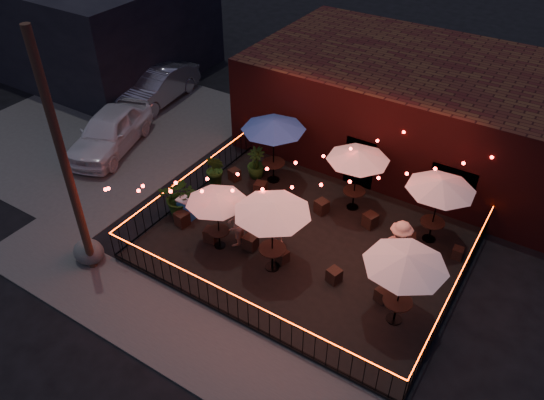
{
  "coord_description": "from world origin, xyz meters",
  "views": [
    {
      "loc": [
        6.25,
        -10.0,
        12.28
      ],
      "look_at": [
        -1.34,
        1.93,
        1.48
      ],
      "focal_mm": 35.0,
      "sensor_mm": 36.0,
      "label": 1
    }
  ],
  "objects_px": {
    "cafe_table_0": "(216,199)",
    "cafe_table_2": "(272,208)",
    "cafe_table_3": "(358,156)",
    "cooler": "(187,208)",
    "cafe_table_1": "(274,126)",
    "utility_pole": "(65,165)",
    "cafe_table_4": "(406,261)",
    "cafe_table_5": "(441,186)",
    "boulder": "(89,252)"
  },
  "relations": [
    {
      "from": "cafe_table_0",
      "to": "cafe_table_2",
      "type": "height_order",
      "value": "cafe_table_2"
    },
    {
      "from": "cafe_table_3",
      "to": "cooler",
      "type": "distance_m",
      "value": 6.34
    },
    {
      "from": "cafe_table_1",
      "to": "cooler",
      "type": "xyz_separation_m",
      "value": [
        -1.37,
        -3.64,
        -2.05
      ]
    },
    {
      "from": "utility_pole",
      "to": "cooler",
      "type": "height_order",
      "value": "utility_pole"
    },
    {
      "from": "cafe_table_0",
      "to": "utility_pole",
      "type": "bearing_deg",
      "value": -135.98
    },
    {
      "from": "cafe_table_0",
      "to": "cafe_table_1",
      "type": "bearing_deg",
      "value": 97.27
    },
    {
      "from": "utility_pole",
      "to": "cafe_table_0",
      "type": "bearing_deg",
      "value": 44.02
    },
    {
      "from": "cafe_table_4",
      "to": "cafe_table_5",
      "type": "distance_m",
      "value": 3.98
    },
    {
      "from": "utility_pole",
      "to": "cafe_table_1",
      "type": "height_order",
      "value": "utility_pole"
    },
    {
      "from": "utility_pole",
      "to": "cafe_table_1",
      "type": "distance_m",
      "value": 7.68
    },
    {
      "from": "cafe_table_0",
      "to": "boulder",
      "type": "height_order",
      "value": "cafe_table_0"
    },
    {
      "from": "cafe_table_1",
      "to": "cafe_table_3",
      "type": "distance_m",
      "value": 3.42
    },
    {
      "from": "cafe_table_3",
      "to": "cafe_table_0",
      "type": "bearing_deg",
      "value": -123.52
    },
    {
      "from": "utility_pole",
      "to": "cafe_table_0",
      "type": "relative_size",
      "value": 3.65
    },
    {
      "from": "utility_pole",
      "to": "cafe_table_1",
      "type": "relative_size",
      "value": 2.73
    },
    {
      "from": "cafe_table_3",
      "to": "cooler",
      "type": "bearing_deg",
      "value": -142.02
    },
    {
      "from": "cafe_table_2",
      "to": "boulder",
      "type": "relative_size",
      "value": 2.97
    },
    {
      "from": "cafe_table_5",
      "to": "boulder",
      "type": "distance_m",
      "value": 11.63
    },
    {
      "from": "cafe_table_3",
      "to": "boulder",
      "type": "relative_size",
      "value": 2.81
    },
    {
      "from": "cafe_table_1",
      "to": "cafe_table_5",
      "type": "height_order",
      "value": "cafe_table_1"
    },
    {
      "from": "utility_pole",
      "to": "cafe_table_4",
      "type": "bearing_deg",
      "value": 18.47
    },
    {
      "from": "cafe_table_2",
      "to": "cafe_table_5",
      "type": "xyz_separation_m",
      "value": [
        3.81,
        4.05,
        -0.15
      ]
    },
    {
      "from": "cafe_table_5",
      "to": "cafe_table_3",
      "type": "bearing_deg",
      "value": 176.17
    },
    {
      "from": "cafe_table_4",
      "to": "cafe_table_5",
      "type": "relative_size",
      "value": 0.96
    },
    {
      "from": "utility_pole",
      "to": "cafe_table_3",
      "type": "xyz_separation_m",
      "value": [
        5.87,
        7.23,
        -1.6
      ]
    },
    {
      "from": "utility_pole",
      "to": "cafe_table_1",
      "type": "xyz_separation_m",
      "value": [
        2.46,
        7.14,
        -1.39
      ]
    },
    {
      "from": "cafe_table_3",
      "to": "boulder",
      "type": "height_order",
      "value": "cafe_table_3"
    },
    {
      "from": "utility_pole",
      "to": "cafe_table_5",
      "type": "distance_m",
      "value": 11.42
    },
    {
      "from": "cafe_table_2",
      "to": "cooler",
      "type": "distance_m",
      "value": 4.47
    },
    {
      "from": "utility_pole",
      "to": "cafe_table_3",
      "type": "bearing_deg",
      "value": 50.93
    },
    {
      "from": "cafe_table_1",
      "to": "cooler",
      "type": "distance_m",
      "value": 4.4
    },
    {
      "from": "cafe_table_1",
      "to": "cafe_table_2",
      "type": "height_order",
      "value": "cafe_table_1"
    },
    {
      "from": "cafe_table_3",
      "to": "boulder",
      "type": "distance_m",
      "value": 9.6
    },
    {
      "from": "cafe_table_0",
      "to": "cooler",
      "type": "distance_m",
      "value": 2.56
    },
    {
      "from": "utility_pole",
      "to": "cafe_table_0",
      "type": "height_order",
      "value": "utility_pole"
    },
    {
      "from": "cafe_table_3",
      "to": "cooler",
      "type": "height_order",
      "value": "cafe_table_3"
    },
    {
      "from": "cafe_table_3",
      "to": "cafe_table_5",
      "type": "distance_m",
      "value": 2.99
    },
    {
      "from": "cafe_table_1",
      "to": "cooler",
      "type": "height_order",
      "value": "cafe_table_1"
    },
    {
      "from": "cafe_table_2",
      "to": "cafe_table_3",
      "type": "bearing_deg",
      "value": 79.08
    },
    {
      "from": "cafe_table_0",
      "to": "cafe_table_2",
      "type": "bearing_deg",
      "value": 2.32
    },
    {
      "from": "cafe_table_2",
      "to": "cafe_table_5",
      "type": "bearing_deg",
      "value": 46.76
    },
    {
      "from": "cafe_table_0",
      "to": "cooler",
      "type": "relative_size",
      "value": 2.7
    },
    {
      "from": "cafe_table_2",
      "to": "boulder",
      "type": "xyz_separation_m",
      "value": [
        -5.35,
        -2.84,
        -2.19
      ]
    },
    {
      "from": "cafe_table_2",
      "to": "cafe_table_0",
      "type": "bearing_deg",
      "value": -177.68
    },
    {
      "from": "cafe_table_0",
      "to": "boulder",
      "type": "distance_m",
      "value": 4.64
    },
    {
      "from": "utility_pole",
      "to": "cafe_table_0",
      "type": "xyz_separation_m",
      "value": [
        3.0,
        2.9,
        -1.85
      ]
    },
    {
      "from": "cafe_table_5",
      "to": "boulder",
      "type": "xyz_separation_m",
      "value": [
        -9.15,
        -6.88,
        -2.04
      ]
    },
    {
      "from": "cafe_table_1",
      "to": "cooler",
      "type": "relative_size",
      "value": 3.61
    },
    {
      "from": "cafe_table_5",
      "to": "utility_pole",
      "type": "bearing_deg",
      "value": -141.56
    },
    {
      "from": "cafe_table_4",
      "to": "cooler",
      "type": "height_order",
      "value": "cafe_table_4"
    }
  ]
}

